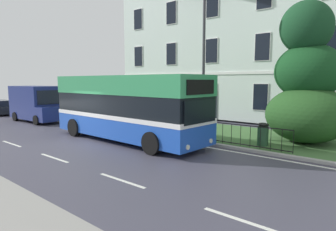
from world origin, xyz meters
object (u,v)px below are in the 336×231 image
litter_bin (263,134)px  street_lamp_post (204,51)px  evergreen_tree (308,86)px  parked_hatchback_01 (0,108)px  single_decker_bus (127,107)px  white_panel_van (36,103)px  georgian_townhouse (244,42)px

litter_bin → street_lamp_post: bearing=-176.3°
evergreen_tree → litter_bin: 3.24m
evergreen_tree → parked_hatchback_01: bearing=-169.8°
single_decker_bus → street_lamp_post: size_ratio=1.18×
white_panel_van → parked_hatchback_01: bearing=179.3°
single_decker_bus → street_lamp_post: 4.79m
evergreen_tree → white_panel_van: 18.31m
evergreen_tree → georgian_townhouse: bearing=128.9°
georgian_townhouse → parked_hatchback_01: 22.76m
street_lamp_post → georgian_townhouse: bearing=106.4°
georgian_townhouse → evergreen_tree: (7.85, -9.72, -3.64)m
white_panel_van → street_lamp_post: bearing=8.4°
evergreen_tree → street_lamp_post: 5.17m
georgian_townhouse → evergreen_tree: 13.01m
georgian_townhouse → evergreen_tree: georgian_townhouse is taller
single_decker_bus → litter_bin: bearing=26.6°
white_panel_van → litter_bin: white_panel_van is taller
parked_hatchback_01 → single_decker_bus: bearing=3.3°
georgian_townhouse → single_decker_bus: georgian_townhouse is taller
parked_hatchback_01 → street_lamp_post: (20.37, 2.17, 3.90)m
street_lamp_post → white_panel_van: bearing=-170.8°
street_lamp_post → parked_hatchback_01: bearing=-173.9°
parked_hatchback_01 → street_lamp_post: street_lamp_post is taller
white_panel_van → parked_hatchback_01: 7.01m
single_decker_bus → white_panel_van: single_decker_bus is taller
parked_hatchback_01 → evergreen_tree: bearing=14.8°
single_decker_bus → parked_hatchback_01: single_decker_bus is taller
single_decker_bus → georgian_townhouse: bearing=94.4°
single_decker_bus → litter_bin: 6.69m
street_lamp_post → litter_bin: 4.96m
single_decker_bus → litter_bin: (6.00, 2.76, -1.08)m
georgian_townhouse → litter_bin: 14.72m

